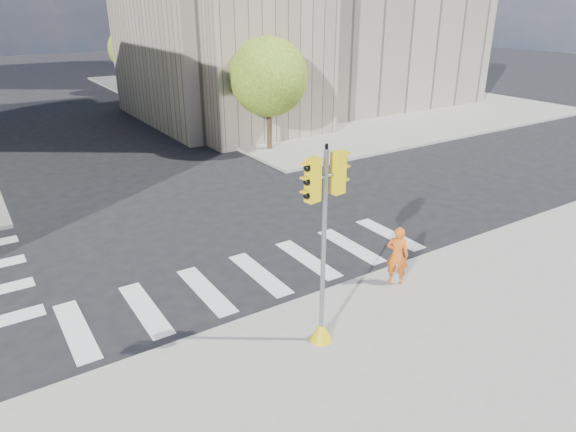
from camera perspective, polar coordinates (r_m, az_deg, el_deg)
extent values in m
plane|color=black|center=(17.52, -6.18, -3.68)|extent=(160.00, 160.00, 0.00)
cube|color=gray|center=(48.91, 0.88, 13.64)|extent=(28.00, 40.00, 0.15)
cube|color=gray|center=(41.67, 2.19, 21.63)|extent=(26.00, 14.00, 14.00)
cube|color=gray|center=(33.19, -4.64, 21.32)|extent=(8.00, 8.00, 14.00)
cylinder|color=#382616|center=(28.85, -2.09, 9.53)|extent=(0.28, 0.28, 2.38)
sphere|color=#29661D|center=(28.34, -2.18, 15.19)|extent=(4.20, 4.20, 4.20)
cylinder|color=#382616|center=(39.42, -11.36, 12.77)|extent=(0.28, 0.28, 2.52)
sphere|color=#29661D|center=(39.03, -11.72, 17.25)|extent=(4.60, 4.60, 4.60)
cylinder|color=#382616|center=(50.66, -16.70, 14.26)|extent=(0.28, 0.28, 2.27)
sphere|color=#29661D|center=(50.38, -17.06, 17.33)|extent=(4.00, 4.00, 4.00)
cylinder|color=black|center=(32.03, -5.22, 16.14)|extent=(0.12, 0.12, 8.00)
cylinder|color=black|center=(44.82, -14.11, 17.43)|extent=(0.12, 0.12, 8.00)
cone|color=#DCBB0B|center=(12.71, 3.70, -12.62)|extent=(0.56, 0.56, 0.50)
cylinder|color=gray|center=(11.61, 3.96, -3.98)|extent=(0.11, 0.11, 4.77)
cylinder|color=black|center=(10.75, 4.31, 7.71)|extent=(0.07, 0.07, 0.12)
cylinder|color=gray|center=(10.93, 4.21, 4.42)|extent=(0.90, 0.19, 0.06)
cube|color=#DCBB0B|center=(10.68, 2.77, 4.00)|extent=(0.33, 0.26, 0.95)
cube|color=#DCBB0B|center=(11.19, 5.58, 4.81)|extent=(0.33, 0.26, 0.95)
imported|color=#DE5C14|center=(15.07, 12.04, -4.28)|extent=(0.73, 0.76, 1.76)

